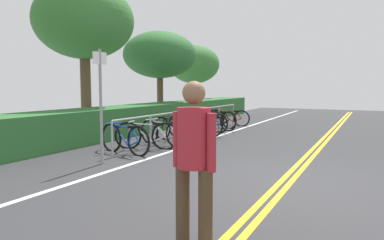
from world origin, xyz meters
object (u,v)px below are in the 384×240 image
object	(u,v)px
bicycle_9	(229,118)
bike_rack	(191,116)
bicycle_7	(217,120)
tree_mid	(84,22)
bicycle_3	(174,129)
bicycle_4	(188,127)
sign_post_near	(101,96)
bicycle_1	(147,135)
bicycle_5	(200,124)
bicycle_0	(124,139)
bicycle_8	(220,119)
tree_far_right	(160,55)
bicycle_2	(162,133)
pedestrian	(194,154)
tree_extra	(194,64)
bicycle_6	(207,122)

from	to	relation	value
bicycle_9	bike_rack	bearing A→B (deg)	179.85
bicycle_7	tree_mid	size ratio (longest dim) A/B	0.33
bicycle_3	tree_mid	size ratio (longest dim) A/B	0.34
bicycle_4	sign_post_near	size ratio (longest dim) A/B	0.71
bicycle_1	bicycle_5	size ratio (longest dim) A/B	0.89
bicycle_0	bicycle_5	distance (m)	3.75
bicycle_0	bicycle_1	bearing A→B (deg)	-8.37
bicycle_8	tree_mid	bearing A→B (deg)	138.10
bicycle_3	tree_far_right	size ratio (longest dim) A/B	0.43
bicycle_4	bicycle_5	xyz separation A→B (m)	(0.83, 0.01, 0.02)
bike_rack	bicycle_2	world-z (taller)	bike_rack
bicycle_5	bicycle_4	bearing A→B (deg)	-179.65
bicycle_3	tree_far_right	bearing A→B (deg)	36.19
bicycle_1	bicycle_4	size ratio (longest dim) A/B	0.98
bicycle_5	pedestrian	distance (m)	8.30
bicycle_0	tree_extra	bearing A→B (deg)	18.80
bike_rack	bicycle_1	bearing A→B (deg)	-178.56
bicycle_2	tree_mid	size ratio (longest dim) A/B	0.34
bike_rack	bicycle_7	xyz separation A→B (m)	(1.89, -0.12, -0.29)
bike_rack	bicycle_4	world-z (taller)	bike_rack
bicycle_0	bicycle_2	world-z (taller)	bicycle_0
bicycle_4	bicycle_8	distance (m)	3.06
bicycle_8	bicycle_9	size ratio (longest dim) A/B	0.94
bicycle_0	bicycle_5	xyz separation A→B (m)	(3.75, -0.17, 0.01)
bicycle_2	sign_post_near	world-z (taller)	sign_post_near
bicycle_8	bike_rack	bearing A→B (deg)	-178.05
bicycle_1	bicycle_2	world-z (taller)	bicycle_1
bicycle_3	bicycle_7	bearing A→B (deg)	-1.77
bicycle_1	bicycle_7	world-z (taller)	bicycle_7
bicycle_9	sign_post_near	distance (m)	7.95
bicycle_0	pedestrian	size ratio (longest dim) A/B	1.01
bike_rack	bicycle_8	bearing A→B (deg)	1.95
bicycle_2	tree_far_right	world-z (taller)	tree_far_right
bicycle_7	bicycle_2	bearing A→B (deg)	179.76
tree_extra	tree_far_right	bearing A→B (deg)	-170.27
bicycle_8	tree_far_right	world-z (taller)	tree_far_right
bike_rack	bicycle_4	distance (m)	0.55
bicycle_7	tree_mid	world-z (taller)	tree_mid
bicycle_0	bicycle_6	bearing A→B (deg)	-0.68
sign_post_near	tree_mid	xyz separation A→B (m)	(3.43, 3.63, 2.29)
bicycle_4	bicycle_0	bearing A→B (deg)	176.57
bike_rack	bicycle_3	distance (m)	1.17
bicycle_6	bike_rack	bearing A→B (deg)	179.64
tree_extra	bike_rack	bearing A→B (deg)	-154.09
pedestrian	sign_post_near	distance (m)	4.32
pedestrian	bicycle_9	bearing A→B (deg)	19.23
sign_post_near	bicycle_9	bearing A→B (deg)	1.75
bike_rack	bicycle_8	distance (m)	2.62
bicycle_2	bicycle_8	xyz separation A→B (m)	(4.51, 0.19, -0.00)
bicycle_6	bicycle_5	bearing A→B (deg)	-171.98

